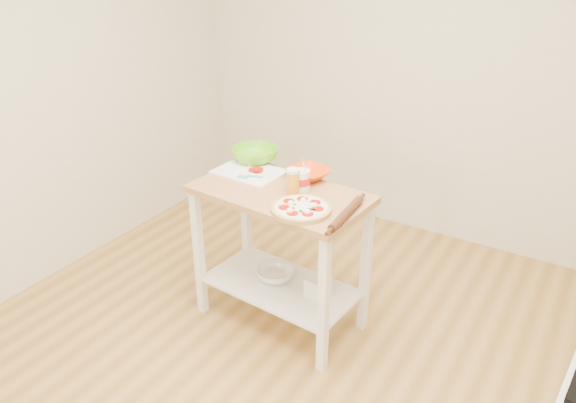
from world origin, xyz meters
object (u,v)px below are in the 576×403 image
(beer_pint, at_px, (293,181))
(rolling_pin, at_px, (346,214))
(knife, at_px, (253,160))
(yogurt_tub, at_px, (301,180))
(spatula, at_px, (249,177))
(green_bowl, at_px, (255,155))
(cutting_board, at_px, (250,171))
(shelf_glass_bowl, at_px, (275,274))
(prep_island, at_px, (280,231))
(orange_bowl, at_px, (308,174))
(shelf_bin, at_px, (318,287))
(pizza, at_px, (301,209))

(beer_pint, distance_m, rolling_pin, 0.40)
(knife, bearing_deg, yogurt_tub, -18.93)
(spatula, xyz_separation_m, green_bowl, (-0.13, 0.25, 0.03))
(cutting_board, distance_m, shelf_glass_bowl, 0.66)
(spatula, bearing_deg, cutting_board, 109.80)
(prep_island, height_order, orange_bowl, orange_bowl)
(green_bowl, bearing_deg, orange_bowl, -7.15)
(rolling_pin, xyz_separation_m, shelf_glass_bowl, (-0.52, 0.13, -0.62))
(green_bowl, xyz_separation_m, rolling_pin, (0.84, -0.39, -0.02))
(yogurt_tub, xyz_separation_m, shelf_bin, (0.16, -0.06, -0.64))
(cutting_board, relative_size, shelf_bin, 3.32)
(pizza, bearing_deg, green_bowl, 143.40)
(yogurt_tub, bearing_deg, beer_pint, -103.46)
(beer_pint, distance_m, yogurt_tub, 0.07)
(cutting_board, height_order, green_bowl, green_bowl)
(rolling_pin, bearing_deg, shelf_glass_bowl, 166.35)
(prep_island, xyz_separation_m, beer_pint, (0.08, 0.01, 0.34))
(prep_island, height_order, green_bowl, green_bowl)
(yogurt_tub, distance_m, shelf_glass_bowl, 0.68)
(beer_pint, relative_size, shelf_bin, 1.18)
(prep_island, relative_size, green_bowl, 3.56)
(pizza, bearing_deg, spatula, 157.21)
(knife, distance_m, green_bowl, 0.04)
(green_bowl, distance_m, beer_pint, 0.53)
(shelf_bin, bearing_deg, rolling_pin, -27.31)
(yogurt_tub, bearing_deg, cutting_board, 172.35)
(cutting_board, distance_m, green_bowl, 0.18)
(beer_pint, height_order, rolling_pin, beer_pint)
(prep_island, bearing_deg, green_bowl, 141.62)
(orange_bowl, xyz_separation_m, shelf_bin, (0.21, -0.23, -0.61))
(orange_bowl, relative_size, rolling_pin, 0.65)
(green_bowl, relative_size, shelf_bin, 2.35)
(prep_island, xyz_separation_m, yogurt_tub, (0.10, 0.08, 0.32))
(spatula, bearing_deg, yogurt_tub, -9.42)
(prep_island, distance_m, yogurt_tub, 0.34)
(green_bowl, bearing_deg, shelf_bin, -24.02)
(spatula, distance_m, shelf_bin, 0.78)
(rolling_pin, distance_m, shelf_glass_bowl, 0.82)
(orange_bowl, xyz_separation_m, shelf_glass_bowl, (-0.11, -0.21, -0.63))
(spatula, xyz_separation_m, shelf_bin, (0.50, -0.03, -0.59))
(green_bowl, bearing_deg, rolling_pin, -24.86)
(knife, xyz_separation_m, yogurt_tub, (0.47, -0.20, 0.04))
(cutting_board, xyz_separation_m, rolling_pin, (0.77, -0.22, 0.01))
(rolling_pin, height_order, shelf_bin, rolling_pin)
(green_bowl, distance_m, shelf_glass_bowl, 0.77)
(spatula, height_order, shelf_glass_bowl, spatula)
(yogurt_tub, distance_m, shelf_bin, 0.66)
(beer_pint, height_order, shelf_glass_bowl, beer_pint)
(green_bowl, relative_size, yogurt_tub, 1.37)
(beer_pint, bearing_deg, spatula, 174.09)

